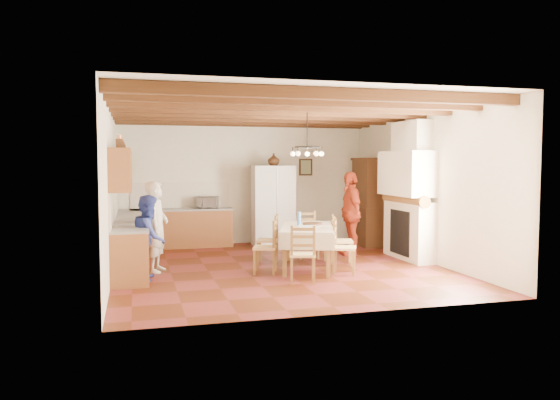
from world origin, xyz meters
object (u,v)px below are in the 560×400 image
object	(u,v)px
refrigerator	(273,206)
chair_right_near	(344,247)
chair_end_near	(303,253)
person_woman_red	(350,213)
person_woman_blue	(149,237)
person_man	(157,227)
chair_left_near	(265,246)
hutch	(367,202)
microwave	(208,202)
chair_end_far	(308,235)
chair_left_far	(268,239)
dining_table	(307,231)
chair_right_far	(342,240)

from	to	relation	value
refrigerator	chair_right_near	bearing A→B (deg)	-79.22
chair_end_near	person_woman_red	distance (m)	2.95
chair_right_near	person_woman_blue	bearing A→B (deg)	108.52
person_man	person_woman_red	xyz separation A→B (m)	(4.06, 0.81, 0.07)
refrigerator	chair_right_near	distance (m)	3.53
chair_left_near	chair_right_near	xyz separation A→B (m)	(1.35, -0.40, 0.00)
chair_end_near	hutch	bearing A→B (deg)	-111.68
hutch	microwave	bearing A→B (deg)	172.06
chair_left_near	chair_end_far	world-z (taller)	same
chair_left_far	chair_right_near	distance (m)	1.67
chair_end_far	person_man	bearing A→B (deg)	-161.96
refrigerator	dining_table	distance (m)	2.89
chair_left_far	person_woman_blue	xyz separation A→B (m)	(-2.26, -0.87, 0.24)
dining_table	refrigerator	bearing A→B (deg)	88.40
refrigerator	person_woman_red	size ratio (longest dim) A/B	1.06
chair_left_near	person_woman_blue	size ratio (longest dim) A/B	0.67
dining_table	person_woman_red	bearing A→B (deg)	41.95
chair_right_near	microwave	size ratio (longest dim) A/B	1.98
chair_end_near	person_woman_blue	world-z (taller)	person_woman_blue
person_man	chair_right_near	bearing A→B (deg)	-91.41
chair_left_near	person_woman_red	size ratio (longest dim) A/B	0.54
refrigerator	chair_end_far	distance (m)	1.90
chair_end_far	microwave	world-z (taller)	microwave
chair_right_near	person_man	world-z (taller)	person_man
hutch	microwave	world-z (taller)	hutch
chair_right_near	chair_right_far	world-z (taller)	same
microwave	chair_end_far	bearing A→B (deg)	-36.51
dining_table	chair_right_near	bearing A→B (deg)	-49.57
refrigerator	chair_right_far	size ratio (longest dim) A/B	1.97
person_man	chair_end_far	bearing A→B (deg)	-61.89
chair_left_far	chair_left_near	bearing A→B (deg)	3.10
refrigerator	microwave	distance (m)	1.53
refrigerator	hutch	world-z (taller)	hutch
refrigerator	chair_end_near	bearing A→B (deg)	-93.39
chair_right_near	chair_end_near	size ratio (longest dim) A/B	1.00
hutch	chair_end_far	distance (m)	2.40
refrigerator	chair_left_far	xyz separation A→B (m)	(-0.67, -2.21, -0.47)
chair_left_far	chair_end_near	xyz separation A→B (m)	(0.16, -1.76, 0.00)
refrigerator	chair_end_far	size ratio (longest dim) A/B	1.97
chair_right_near	chair_end_far	distance (m)	1.67
dining_table	person_woman_blue	size ratio (longest dim) A/B	1.41
chair_right_far	microwave	world-z (taller)	microwave
refrigerator	chair_end_near	size ratio (longest dim) A/B	1.97
chair_end_far	person_woman_blue	bearing A→B (deg)	-152.53
chair_left_near	chair_end_far	size ratio (longest dim) A/B	1.00
hutch	chair_left_far	distance (m)	3.39
person_woman_red	microwave	distance (m)	3.41
chair_end_far	hutch	bearing A→B (deg)	40.67
chair_end_near	chair_end_far	bearing A→B (deg)	-93.88
microwave	chair_left_near	bearing A→B (deg)	-66.86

